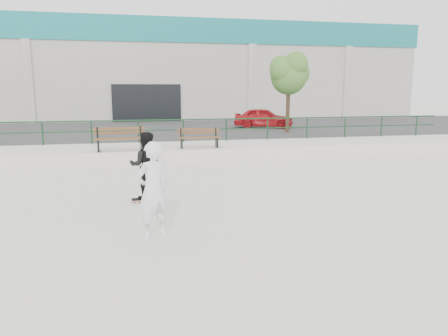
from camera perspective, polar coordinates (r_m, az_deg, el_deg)
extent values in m
plane|color=silver|center=(9.46, -2.93, -7.43)|extent=(120.00, 120.00, 0.00)
cube|color=silver|center=(18.63, -7.84, 2.11)|extent=(30.00, 3.00, 0.50)
cube|color=#2F2F2F|center=(27.06, -9.36, 4.62)|extent=(60.00, 14.00, 0.50)
cylinder|color=#153C1F|center=(19.79, -8.25, 6.22)|extent=(28.00, 0.06, 0.06)
cylinder|color=#153C1F|center=(19.83, -8.22, 4.93)|extent=(28.00, 0.05, 0.05)
cylinder|color=#153C1F|center=(20.09, -22.61, 4.16)|extent=(0.06, 0.06, 1.00)
cylinder|color=#153C1F|center=(19.84, -16.91, 4.44)|extent=(0.06, 0.06, 1.00)
cylinder|color=#153C1F|center=(19.78, -11.11, 4.68)|extent=(0.06, 0.06, 1.00)
cylinder|color=#153C1F|center=(19.93, -5.34, 4.87)|extent=(0.06, 0.06, 1.00)
cylinder|color=#153C1F|center=(20.28, 0.30, 5.01)|extent=(0.06, 0.06, 1.00)
cylinder|color=#153C1F|center=(20.81, 5.70, 5.09)|extent=(0.06, 0.06, 1.00)
cylinder|color=#153C1F|center=(21.52, 10.78, 5.13)|extent=(0.06, 0.06, 1.00)
cylinder|color=#153C1F|center=(22.38, 15.51, 5.14)|extent=(0.06, 0.06, 1.00)
cylinder|color=#153C1F|center=(23.39, 19.86, 5.11)|extent=(0.06, 0.06, 1.00)
cylinder|color=#153C1F|center=(24.51, 23.84, 5.05)|extent=(0.06, 0.06, 1.00)
cube|color=silver|center=(40.93, -10.67, 11.73)|extent=(44.00, 16.00, 8.00)
cube|color=#197D7F|center=(41.13, -10.82, 16.05)|extent=(44.20, 16.20, 1.80)
cube|color=black|center=(32.90, -10.03, 7.95)|extent=(5.00, 0.15, 3.20)
cube|color=silver|center=(33.43, -24.15, 9.82)|extent=(0.60, 0.25, 6.20)
cube|color=silver|center=(34.13, 3.67, 10.68)|extent=(0.60, 0.25, 6.20)
cube|color=silver|center=(37.16, 15.80, 10.29)|extent=(0.60, 0.25, 6.20)
cube|color=brown|center=(17.20, -13.36, 3.68)|extent=(1.99, 0.32, 0.04)
cube|color=brown|center=(17.39, -13.41, 3.75)|extent=(1.99, 0.32, 0.04)
cube|color=brown|center=(17.59, -13.47, 3.82)|extent=(1.99, 0.32, 0.04)
cube|color=brown|center=(17.66, -13.52, 4.53)|extent=(1.98, 0.23, 0.11)
cube|color=brown|center=(17.64, -13.54, 5.03)|extent=(1.98, 0.23, 0.11)
cube|color=black|center=(17.38, -16.11, 2.82)|extent=(0.12, 0.56, 0.46)
cube|color=black|center=(17.61, -16.21, 4.39)|extent=(0.07, 0.06, 0.46)
cube|color=black|center=(17.51, -10.68, 3.10)|extent=(0.12, 0.56, 0.46)
cube|color=black|center=(17.74, -10.85, 4.66)|extent=(0.07, 0.06, 0.46)
cube|color=brown|center=(17.68, -3.20, 3.93)|extent=(1.74, 0.19, 0.04)
cube|color=brown|center=(17.85, -3.26, 3.99)|extent=(1.74, 0.19, 0.04)
cube|color=brown|center=(18.02, -3.33, 4.05)|extent=(1.74, 0.19, 0.04)
cube|color=brown|center=(18.08, -3.36, 4.65)|extent=(1.74, 0.11, 0.10)
cube|color=brown|center=(18.07, -3.37, 5.08)|extent=(1.74, 0.11, 0.10)
cube|color=black|center=(17.80, -5.57, 3.25)|extent=(0.08, 0.48, 0.41)
cube|color=black|center=(18.01, -5.66, 4.60)|extent=(0.06, 0.05, 0.41)
cube|color=black|center=(17.98, -0.96, 3.37)|extent=(0.08, 0.48, 0.41)
cube|color=black|center=(18.18, -1.09, 4.70)|extent=(0.06, 0.05, 0.41)
cylinder|color=#4A3925|center=(24.37, 8.34, 7.67)|extent=(0.22, 0.22, 2.59)
sphere|color=#3F6C28|center=(24.35, 8.44, 11.72)|extent=(1.94, 1.94, 1.94)
sphere|color=#3F6C28|center=(24.85, 9.37, 12.16)|extent=(1.51, 1.51, 1.51)
sphere|color=#3F6C28|center=(24.01, 7.67, 12.53)|extent=(1.40, 1.40, 1.40)
sphere|color=#3F6C28|center=(24.05, 9.35, 13.25)|extent=(1.29, 1.29, 1.29)
sphere|color=#3F6C28|center=(24.66, 7.39, 12.98)|extent=(1.19, 1.19, 1.19)
imported|color=#B4161B|center=(27.12, 5.20, 6.55)|extent=(3.88, 2.61, 1.23)
cube|color=black|center=(11.48, -10.02, -3.93)|extent=(0.79, 0.25, 0.02)
cube|color=brown|center=(11.49, -10.02, -4.01)|extent=(0.79, 0.25, 0.01)
cube|color=gray|center=(11.47, -11.31, -4.20)|extent=(0.07, 0.16, 0.03)
cube|color=gray|center=(11.52, -8.72, -4.06)|extent=(0.07, 0.16, 0.03)
cylinder|color=beige|center=(11.38, -11.26, -4.40)|extent=(0.06, 0.03, 0.06)
cylinder|color=beige|center=(11.57, -11.34, -4.17)|extent=(0.06, 0.03, 0.06)
cylinder|color=beige|center=(11.43, -8.66, -4.25)|extent=(0.06, 0.03, 0.06)
cylinder|color=beige|center=(11.62, -8.78, -4.02)|extent=(0.06, 0.03, 0.06)
imported|color=black|center=(11.30, -10.16, 0.33)|extent=(0.90, 0.73, 1.72)
imported|color=white|center=(8.50, -9.29, -2.93)|extent=(0.83, 0.73, 1.91)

